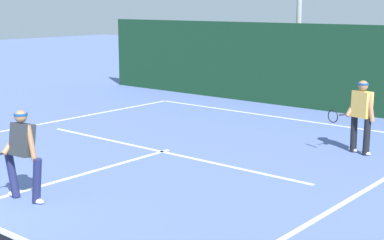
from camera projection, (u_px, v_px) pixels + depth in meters
The scene contains 6 objects.
court_line_baseline_far at pixel (282, 118), 16.92m from camera, with size 9.34×0.10×0.01m, color white.
court_line_service at pixel (162, 152), 13.01m from camera, with size 7.62×0.10×0.01m, color white.
court_line_centre at pixel (54, 182), 10.77m from camera, with size 0.10×6.40×0.01m, color white.
player_near at pixel (22, 152), 9.63m from camera, with size 0.91×0.87×1.56m.
player_far at pixel (361, 114), 12.69m from camera, with size 0.94×0.83×1.64m.
back_fence_windscreen at pixel (314, 67), 18.06m from camera, with size 17.72×0.12×2.68m, color #133520.
Camera 1 is at (8.60, -3.07, 3.27)m, focal length 53.95 mm.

